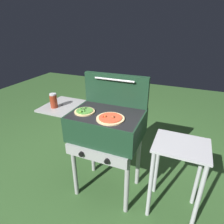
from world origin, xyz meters
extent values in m
plane|color=#38602D|center=(0.00, 0.00, 0.00)|extent=(8.00, 8.00, 0.00)
cube|color=#193823|center=(0.00, 0.00, 0.78)|extent=(0.64, 0.48, 0.24)
cube|color=black|center=(0.00, 0.00, 0.90)|extent=(0.61, 0.46, 0.01)
cube|color=#9C9C9C|center=(-0.48, 0.00, 0.89)|extent=(0.32, 0.41, 0.02)
cube|color=#9C9C9C|center=(-0.48, 0.00, 0.78)|extent=(0.02, 0.02, 0.24)
cube|color=#9C9C9C|center=(0.00, -0.25, 0.61)|extent=(0.58, 0.02, 0.10)
cylinder|color=black|center=(-0.12, -0.28, 0.61)|extent=(0.04, 0.02, 0.04)
cylinder|color=black|center=(0.12, -0.28, 0.61)|extent=(0.04, 0.02, 0.04)
cylinder|color=#9C9C9C|center=(-0.27, -0.19, 0.33)|extent=(0.04, 0.04, 0.66)
cylinder|color=#9C9C9C|center=(0.27, -0.19, 0.33)|extent=(0.04, 0.04, 0.66)
cylinder|color=#9C9C9C|center=(-0.27, 0.19, 0.33)|extent=(0.04, 0.04, 0.66)
cylinder|color=#9C9C9C|center=(0.27, 0.19, 0.33)|extent=(0.04, 0.04, 0.66)
cube|color=#193823|center=(0.00, 0.21, 1.05)|extent=(0.63, 0.06, 0.30)
cylinder|color=#B7B7BC|center=(0.00, 0.17, 1.16)|extent=(0.38, 0.02, 0.02)
cylinder|color=#E0C17F|center=(-0.19, -0.06, 0.91)|extent=(0.18, 0.18, 0.01)
cylinder|color=#4C8C38|center=(-0.19, -0.06, 0.92)|extent=(0.15, 0.15, 0.01)
sphere|color=#446D33|center=(-0.21, -0.02, 0.92)|extent=(0.03, 0.03, 0.03)
sphere|color=#54962A|center=(-0.20, -0.11, 0.92)|extent=(0.03, 0.03, 0.03)
sphere|color=#466931|center=(-0.21, -0.05, 0.92)|extent=(0.02, 0.02, 0.02)
sphere|color=#47773D|center=(-0.20, -0.09, 0.92)|extent=(0.02, 0.02, 0.02)
sphere|color=#4A8D37|center=(-0.19, -0.08, 0.92)|extent=(0.02, 0.02, 0.02)
sphere|color=#498D36|center=(-0.24, -0.05, 0.92)|extent=(0.02, 0.02, 0.02)
cylinder|color=beige|center=(0.08, -0.10, 0.91)|extent=(0.24, 0.24, 0.01)
cylinder|color=#D14C2D|center=(0.08, -0.10, 0.92)|extent=(0.19, 0.19, 0.01)
sphere|color=#CF5022|center=(0.03, -0.11, 0.92)|extent=(0.02, 0.02, 0.02)
sphere|color=#EF3F27|center=(0.01, -0.12, 0.92)|extent=(0.02, 0.02, 0.02)
sphere|color=#A64B2B|center=(0.10, -0.09, 0.92)|extent=(0.02, 0.02, 0.02)
cylinder|color=maroon|center=(-0.51, -0.07, 0.96)|extent=(0.07, 0.07, 0.12)
cylinder|color=silver|center=(-0.51, -0.07, 1.03)|extent=(0.06, 0.06, 0.01)
cube|color=#B2B2B7|center=(0.66, 0.00, 0.73)|extent=(0.44, 0.36, 0.02)
cylinder|color=#B2B2B7|center=(0.47, -0.15, 0.36)|extent=(0.04, 0.04, 0.72)
cylinder|color=#B2B2B7|center=(0.85, -0.15, 0.36)|extent=(0.04, 0.04, 0.72)
cylinder|color=#B2B2B7|center=(0.47, 0.15, 0.36)|extent=(0.04, 0.04, 0.72)
cylinder|color=#B2B2B7|center=(0.85, 0.15, 0.36)|extent=(0.04, 0.04, 0.72)
camera|label=1|loc=(0.64, -1.40, 1.64)|focal=30.84mm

